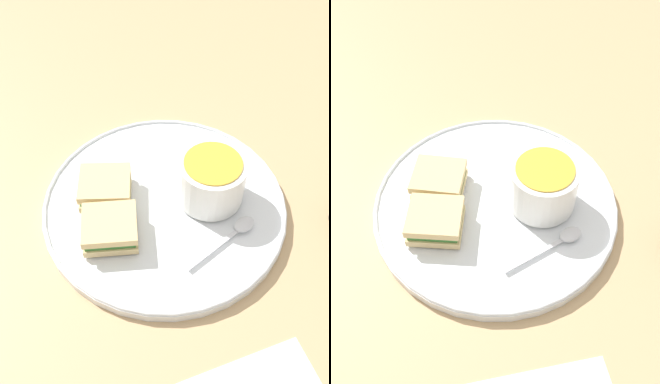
{
  "view_description": "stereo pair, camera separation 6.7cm",
  "coord_description": "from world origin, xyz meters",
  "views": [
    {
      "loc": [
        0.38,
        -0.19,
        0.56
      ],
      "look_at": [
        0.0,
        0.0,
        0.04
      ],
      "focal_mm": 42.0,
      "sensor_mm": 36.0,
      "label": 1
    },
    {
      "loc": [
        0.41,
        -0.13,
        0.56
      ],
      "look_at": [
        0.0,
        0.0,
        0.04
      ],
      "focal_mm": 42.0,
      "sensor_mm": 36.0,
      "label": 2
    }
  ],
  "objects": [
    {
      "name": "soup_bowl",
      "position": [
        0.02,
        0.07,
        0.06
      ],
      "size": [
        0.1,
        0.1,
        0.07
      ],
      "color": "white",
      "rests_on": "plate"
    },
    {
      "name": "sandwich_half_near",
      "position": [
        -0.05,
        -0.08,
        0.04
      ],
      "size": [
        0.1,
        0.1,
        0.03
      ],
      "rotation": [
        0.0,
        0.0,
        4.28
      ],
      "color": "#DBBC7F",
      "rests_on": "plate"
    },
    {
      "name": "ground_plane",
      "position": [
        0.0,
        0.0,
        0.0
      ],
      "size": [
        2.4,
        2.4,
        0.0
      ],
      "primitive_type": "plane",
      "color": "tan"
    },
    {
      "name": "spoon",
      "position": [
        0.1,
        0.07,
        0.02
      ],
      "size": [
        0.05,
        0.13,
        0.01
      ],
      "rotation": [
        0.0,
        0.0,
        8.1
      ],
      "color": "silver",
      "rests_on": "plate"
    },
    {
      "name": "sandwich_half_far",
      "position": [
        0.02,
        -0.1,
        0.04
      ],
      "size": [
        0.09,
        0.1,
        0.03
      ],
      "rotation": [
        0.0,
        0.0,
        4.34
      ],
      "color": "#DBBC7F",
      "rests_on": "plate"
    },
    {
      "name": "plate",
      "position": [
        0.0,
        0.0,
        0.01
      ],
      "size": [
        0.37,
        0.37,
        0.02
      ],
      "color": "white",
      "rests_on": "ground_plane"
    }
  ]
}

